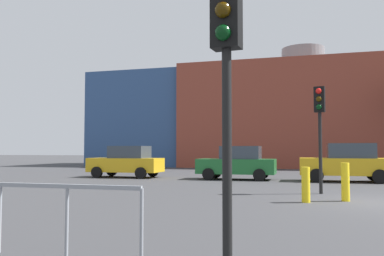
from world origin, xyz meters
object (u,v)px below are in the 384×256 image
at_px(parked_car_2, 347,163).
at_px(traffic_light_near_left, 226,54).
at_px(parked_car_1, 238,163).
at_px(bollard_yellow_0, 306,185).
at_px(traffic_light_island, 320,115).
at_px(bollard_yellow_1, 345,182).
at_px(parked_car_0, 127,162).

distance_m(parked_car_2, traffic_light_near_left, 16.45).
bearing_deg(parked_car_2, parked_car_1, 0.00).
distance_m(parked_car_1, bollard_yellow_0, 9.36).
distance_m(traffic_light_island, bollard_yellow_1, 3.00).
bearing_deg(traffic_light_near_left, bollard_yellow_1, 172.42).
xyz_separation_m(parked_car_0, bollard_yellow_1, (10.83, -8.07, -0.30)).
bearing_deg(traffic_light_island, traffic_light_near_left, 3.10).
distance_m(parked_car_1, traffic_light_island, 7.52).
height_order(traffic_light_island, bollard_yellow_0, traffic_light_island).
distance_m(parked_car_2, bollard_yellow_1, 8.11).
xyz_separation_m(parked_car_1, parked_car_2, (5.33, 0.00, 0.06)).
bearing_deg(bollard_yellow_0, parked_car_0, 138.11).
height_order(parked_car_1, traffic_light_island, traffic_light_island).
bearing_deg(parked_car_1, bollard_yellow_1, 119.52).
bearing_deg(traffic_light_island, parked_car_2, 178.14).
distance_m(parked_car_1, traffic_light_near_left, 16.42).
distance_m(parked_car_0, bollard_yellow_0, 13.03).
height_order(traffic_light_near_left, traffic_light_island, traffic_light_island).
height_order(traffic_light_island, bollard_yellow_1, traffic_light_island).
relative_size(parked_car_0, parked_car_1, 1.01).
bearing_deg(traffic_light_near_left, traffic_light_island, 178.67).
relative_size(parked_car_2, bollard_yellow_1, 3.74).
distance_m(parked_car_0, parked_car_2, 11.60).
relative_size(parked_car_0, bollard_yellow_0, 3.94).
xyz_separation_m(parked_car_0, traffic_light_near_left, (8.80, -16.11, 1.83)).
bearing_deg(bollard_yellow_1, parked_car_0, 143.33).
bearing_deg(bollard_yellow_1, traffic_light_near_left, -104.20).
distance_m(parked_car_2, bollard_yellow_0, 8.91).
bearing_deg(parked_car_2, parked_car_0, 0.00).
bearing_deg(parked_car_2, traffic_light_island, 77.09).
distance_m(parked_car_1, parked_car_2, 5.33).
bearing_deg(parked_car_1, parked_car_0, 0.00).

